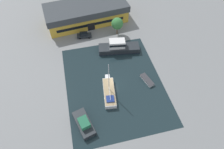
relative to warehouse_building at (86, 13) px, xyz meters
The scene contains 9 objects.
ground_plane 28.84m from the warehouse_building, 84.87° to the right, with size 440.00×440.00×0.00m, color gray.
water_canal 28.84m from the warehouse_building, 84.87° to the right, with size 24.72×30.91×0.01m, color #19282D.
warehouse_building is the anchor object (origin of this frame).
quay_tree_near_building 12.44m from the warehouse_building, 48.08° to the right, with size 3.69×3.69×5.86m.
parked_car 9.03m from the warehouse_building, 105.16° to the right, with size 4.73×2.27×1.75m.
sailboat_moored 31.40m from the warehouse_building, 88.82° to the right, with size 3.77×9.83×10.42m.
motor_cruiser 18.17m from the warehouse_building, 68.06° to the right, with size 12.50×5.51×3.85m.
small_dinghy 31.86m from the warehouse_building, 69.28° to the right, with size 2.78×4.74×0.68m.
cabin_boat 38.94m from the warehouse_building, 99.96° to the right, with size 4.65×7.50×2.46m.
Camera 1 is at (-7.71, -30.03, 42.14)m, focal length 32.00 mm.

